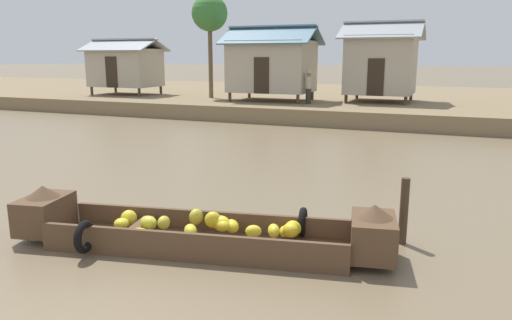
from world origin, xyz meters
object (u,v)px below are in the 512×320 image
at_px(banana_boat, 199,231).
at_px(vendor_person, 309,85).
at_px(stilt_house_mid_left, 272,65).
at_px(stilt_house_left, 125,67).
at_px(mooring_post, 404,211).
at_px(stilt_house_mid_right, 381,64).
at_px(palm_tree_near, 210,14).

distance_m(banana_boat, vendor_person, 17.11).
xyz_separation_m(banana_boat, stilt_house_mid_left, (-5.37, 17.79, 2.29)).
bearing_deg(banana_boat, stilt_house_left, 129.53).
bearing_deg(mooring_post, stilt_house_mid_right, 99.53).
bearing_deg(mooring_post, banana_boat, -154.14).
bearing_deg(mooring_post, stilt_house_left, 137.12).
xyz_separation_m(stilt_house_left, mooring_post, (18.19, -16.88, -1.87)).
distance_m(stilt_house_mid_left, stilt_house_mid_right, 5.63).
xyz_separation_m(stilt_house_mid_left, mooring_post, (8.40, -16.32, -2.03)).
xyz_separation_m(banana_boat, stilt_house_mid_right, (0.03, 19.37, 2.38)).
distance_m(stilt_house_mid_right, palm_tree_near, 9.66).
distance_m(banana_boat, palm_tree_near, 20.97).
distance_m(stilt_house_mid_right, mooring_post, 18.27).
bearing_deg(vendor_person, stilt_house_left, 172.57).
height_order(banana_boat, stilt_house_left, stilt_house_left).
bearing_deg(stilt_house_mid_right, vendor_person, -139.96).
relative_size(palm_tree_near, mooring_post, 5.00).
xyz_separation_m(stilt_house_mid_left, stilt_house_mid_right, (5.40, 1.58, 0.09)).
bearing_deg(banana_boat, palm_tree_near, 116.83).
height_order(banana_boat, stilt_house_mid_right, stilt_house_mid_right).
bearing_deg(vendor_person, stilt_house_mid_left, 156.36).
height_order(stilt_house_mid_left, palm_tree_near, palm_tree_near).
distance_m(banana_boat, stilt_house_left, 23.89).
height_order(banana_boat, vendor_person, vendor_person).
bearing_deg(stilt_house_mid_left, stilt_house_left, 176.69).
bearing_deg(banana_boat, vendor_person, 100.32).
distance_m(stilt_house_mid_left, palm_tree_near, 4.70).
height_order(palm_tree_near, mooring_post, palm_tree_near).
relative_size(banana_boat, stilt_house_mid_left, 1.29).
relative_size(stilt_house_mid_left, stilt_house_mid_right, 1.18).
height_order(vendor_person, mooring_post, vendor_person).
bearing_deg(banana_boat, mooring_post, 25.86).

